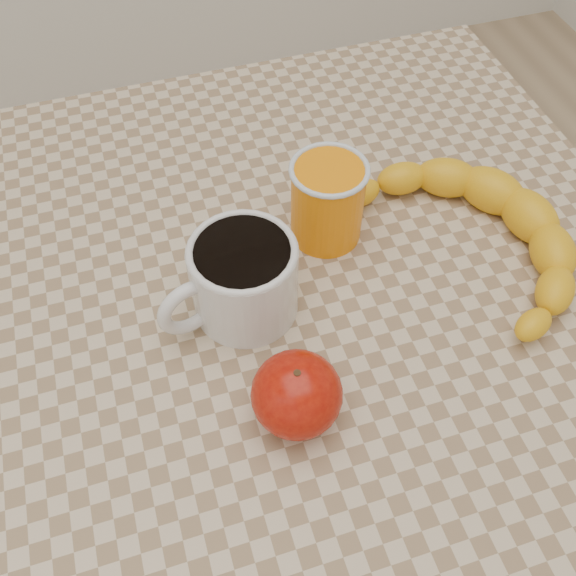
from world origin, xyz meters
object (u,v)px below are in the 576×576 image
object	(u,v)px
table	(288,346)
banana	(478,232)
apple	(297,394)
coffee_mug	(241,278)
orange_juice_glass	(327,201)

from	to	relation	value
table	banana	distance (m)	0.23
table	apple	size ratio (longest dim) A/B	9.32
coffee_mug	banana	distance (m)	0.25
coffee_mug	table	bearing A→B (deg)	-6.52
table	coffee_mug	size ratio (longest dim) A/B	5.31
table	coffee_mug	world-z (taller)	coffee_mug
orange_juice_glass	apple	distance (m)	0.22
coffee_mug	apple	distance (m)	0.13
orange_juice_glass	banana	size ratio (longest dim) A/B	0.27
table	banana	bearing A→B (deg)	1.90
coffee_mug	banana	xyz separation A→B (m)	(0.25, 0.00, -0.02)
apple	table	bearing A→B (deg)	75.94
orange_juice_glass	banana	world-z (taller)	orange_juice_glass
orange_juice_glass	coffee_mug	bearing A→B (deg)	-147.60
coffee_mug	apple	world-z (taller)	coffee_mug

